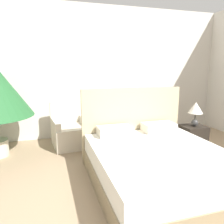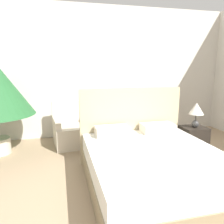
% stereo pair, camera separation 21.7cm
% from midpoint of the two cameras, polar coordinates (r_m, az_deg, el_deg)
% --- Properties ---
extents(wall_back, '(10.00, 0.06, 2.90)m').
position_cam_midpoint_polar(wall_back, '(5.07, -4.14, 10.27)').
color(wall_back, silver).
rests_on(wall_back, ground_plane).
extents(bed, '(1.73, 1.96, 1.23)m').
position_cam_midpoint_polar(bed, '(3.06, 9.50, -13.16)').
color(bed, '#8C7A5B').
rests_on(bed, ground_plane).
extents(armchair_near_window_left, '(0.78, 0.79, 0.86)m').
position_cam_midpoint_polar(armchair_near_window_left, '(4.52, -12.01, -5.43)').
color(armchair_near_window_left, beige).
rests_on(armchair_near_window_left, ground_plane).
extents(armchair_near_window_right, '(0.72, 0.73, 0.86)m').
position_cam_midpoint_polar(armchair_near_window_right, '(4.69, 0.35, -4.51)').
color(armchair_near_window_right, beige).
rests_on(armchair_near_window_right, ground_plane).
extents(nightstand, '(0.41, 0.37, 0.55)m').
position_cam_midpoint_polar(nightstand, '(4.17, 18.86, -7.09)').
color(nightstand, black).
rests_on(nightstand, ground_plane).
extents(table_lamp, '(0.25, 0.25, 0.43)m').
position_cam_midpoint_polar(table_lamp, '(4.00, 19.56, 0.53)').
color(table_lamp, '#333333').
rests_on(table_lamp, nightstand).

